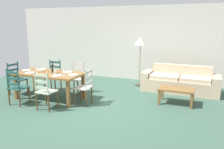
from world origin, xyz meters
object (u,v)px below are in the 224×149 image
Objects in this scene: wine_bottle at (53,68)px; dining_chair_far_right at (77,78)px; dining_chair_near_right at (45,91)px; couch at (180,82)px; dining_chair_far_left at (54,75)px; dining_chair_head_west at (17,78)px; wine_glass_near_right at (64,71)px; wine_glass_near_left at (37,69)px; coffee_table at (176,91)px; standing_lamp at (140,44)px; coffee_cup_primary at (55,72)px; dining_chair_near_left at (17,87)px; dining_chair_head_east at (85,87)px; dining_table at (49,76)px.

dining_chair_far_right is at bearing 64.96° from wine_bottle.
dining_chair_near_right is 0.42× the size of couch.
dining_chair_far_left is 0.42× the size of couch.
dining_chair_head_west reaches higher than wine_glass_near_right.
wine_glass_near_left is 0.07× the size of couch.
dining_chair_far_right is 2.91m from coffee_table.
standing_lamp reaches higher than dining_chair_far_right.
wine_glass_near_right is at bearing -158.44° from coffee_table.
dining_chair_far_right reaches higher than coffee_cup_primary.
dining_chair_near_left is 5.96× the size of wine_glass_near_left.
dining_chair_head_east is 5.96× the size of wine_glass_near_left.
coffee_table is (2.20, 0.95, -0.12)m from dining_chair_head_east.
dining_chair_near_right is 1.78m from dining_chair_head_west.
dining_chair_head_west is at bearing -168.47° from coffee_table.
couch is (2.85, 2.87, -0.19)m from dining_chair_near_right.
wine_bottle is 0.35× the size of coffee_table.
wine_bottle reaches higher than dining_chair_head_east.
standing_lamp is at bearing 51.92° from dining_chair_near_left.
dining_chair_head_east is (1.12, -0.03, -0.19)m from dining_table.
wine_glass_near_right is (0.51, -0.21, -0.01)m from wine_bottle.
wine_glass_near_left is at bearing -176.20° from dining_chair_head_east.
couch is 1.22m from coffee_table.
wine_glass_near_right is (-0.52, -0.12, 0.38)m from dining_chair_head_east.
dining_chair_head_east is at bearing -4.81° from wine_bottle.
standing_lamp is at bearing 61.80° from wine_glass_near_right.
dining_table is at bearing 165.78° from wine_glass_near_right.
couch is at bearing 32.34° from wine_glass_near_left.
dining_chair_head_west is 1.83m from wine_glass_near_right.
dining_chair_near_right is at bearing -134.78° from couch.
dining_chair_head_east reaches higher than dining_table.
dining_chair_near_left is at bearing -156.43° from coffee_table.
dining_table is 21.11× the size of coffee_cup_primary.
dining_chair_near_left is at bearing -137.83° from coffee_cup_primary.
wine_bottle is 3.51× the size of coffee_cup_primary.
wine_bottle reaches higher than dining_chair_near_left.
wine_glass_near_right is at bearing -4.96° from dining_chair_head_west.
dining_chair_near_right is at bearing -60.37° from dining_chair_far_left.
dining_chair_near_left is 4.13m from coffee_table.
couch is 1.76m from standing_lamp.
couch reaches higher than coffee_table.
wine_glass_near_right is at bearing -139.47° from couch.
coffee_table is at bearing 29.81° from dining_chair_near_right.
dining_chair_far_right reaches higher than coffee_table.
coffee_table is (4.51, 0.92, -0.12)m from dining_chair_head_west.
wine_bottle is at bearing -53.76° from dining_chair_far_left.
coffee_cup_primary is at bearing -36.02° from wine_bottle.
wine_glass_near_left is 0.89m from wine_glass_near_right.
dining_chair_near_right and dining_chair_far_left have the same top height.
dining_chair_far_right is at bearing 79.56° from coffee_cup_primary.
dining_chair_far_left is 1.08m from dining_chair_head_west.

